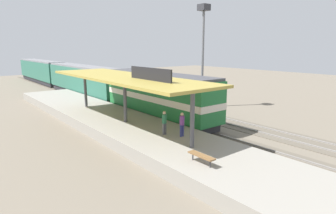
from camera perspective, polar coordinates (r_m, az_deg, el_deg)
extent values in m
plane|color=#706656|center=(28.36, 3.22, -2.54)|extent=(120.00, 120.00, 0.00)
cube|color=#5F5649|center=(27.10, 0.07, -3.16)|extent=(3.20, 110.00, 0.04)
cube|color=gray|center=(26.65, -1.13, -3.29)|extent=(0.10, 110.00, 0.16)
cube|color=gray|center=(27.52, 1.24, -2.79)|extent=(0.10, 110.00, 0.16)
cube|color=#5F5649|center=(30.11, 6.89, -1.71)|extent=(3.20, 110.00, 0.04)
cube|color=gray|center=(29.60, 5.92, -1.81)|extent=(0.10, 110.00, 0.16)
cube|color=gray|center=(30.61, 7.83, -1.40)|extent=(0.10, 110.00, 0.16)
cube|color=gray|center=(24.45, -8.35, -3.91)|extent=(6.00, 44.00, 0.90)
cylinder|color=#47474C|center=(17.66, 4.83, -2.43)|extent=(0.28, 0.28, 3.60)
cylinder|color=#47474C|center=(23.94, -8.51, 1.27)|extent=(0.28, 0.28, 3.60)
cylinder|color=#47474C|center=(31.02, -16.07, 3.35)|extent=(0.28, 0.28, 3.60)
cube|color=#A38E3D|center=(23.67, -8.65, 5.80)|extent=(5.20, 18.00, 0.20)
cube|color=black|center=(20.60, -3.58, 6.56)|extent=(0.12, 4.80, 0.90)
cylinder|color=#333338|center=(15.32, 8.39, -11.08)|extent=(0.07, 0.07, 0.42)
cylinder|color=#333338|center=(16.16, 4.96, -9.75)|extent=(0.07, 0.07, 0.42)
cube|color=brown|center=(15.64, 6.65, -9.55)|extent=(0.44, 1.70, 0.08)
cube|color=#28282D|center=(28.16, -1.91, -1.56)|extent=(2.60, 13.60, 0.70)
cube|color=#1E6B33|center=(27.74, -1.94, 2.66)|extent=(2.90, 14.40, 3.50)
cube|color=#424247|center=(27.51, -1.97, 6.51)|extent=(2.78, 14.11, 0.24)
cube|color=beige|center=(27.79, -1.94, 2.13)|extent=(2.93, 14.43, 0.56)
cube|color=#28282D|center=(43.64, -16.33, 2.78)|extent=(2.60, 19.20, 0.70)
cube|color=#2D6B56|center=(43.38, -16.49, 5.39)|extent=(2.90, 20.00, 3.30)
cube|color=slate|center=(43.23, -16.62, 7.72)|extent=(2.78, 19.60, 0.24)
cube|color=#28282D|center=(63.21, -23.72, 4.95)|extent=(2.60, 19.20, 0.70)
cube|color=#2D6B56|center=(63.03, -23.87, 6.75)|extent=(2.90, 20.00, 3.30)
cube|color=slate|center=(62.93, -24.01, 8.35)|extent=(2.78, 19.60, 0.24)
cube|color=#28282D|center=(37.03, -3.57, 1.69)|extent=(2.50, 11.20, 0.70)
cube|color=#4C564C|center=(36.78, -3.60, 4.22)|extent=(2.80, 12.00, 2.60)
cube|color=#3D453D|center=(36.61, -3.63, 6.42)|extent=(2.69, 11.76, 0.24)
cylinder|color=slate|center=(33.93, 6.88, 9.18)|extent=(0.28, 0.28, 11.00)
cube|color=#333338|center=(34.16, 7.14, 19.02)|extent=(1.10, 1.10, 0.70)
cylinder|color=navy|center=(20.05, 2.57, -4.75)|extent=(0.16, 0.16, 0.84)
cylinder|color=navy|center=(20.16, 2.96, -4.65)|extent=(0.16, 0.16, 0.84)
cylinder|color=#663375|center=(19.91, 2.79, -2.66)|extent=(0.34, 0.34, 0.64)
sphere|color=tan|center=(19.80, 2.80, -1.44)|extent=(0.23, 0.23, 0.23)
cylinder|color=#4C4C51|center=(20.46, -0.92, -4.39)|extent=(0.16, 0.16, 0.84)
cylinder|color=#4C4C51|center=(20.56, -0.53, -4.31)|extent=(0.16, 0.16, 0.84)
cylinder|color=#23603D|center=(20.32, -0.73, -2.35)|extent=(0.34, 0.34, 0.64)
sphere|color=tan|center=(20.21, -0.73, -1.15)|extent=(0.23, 0.23, 0.23)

